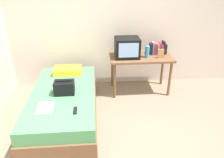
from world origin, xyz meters
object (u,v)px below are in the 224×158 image
object	(u,v)px
tv	(127,48)
bed	(65,105)
book_row	(158,48)
picture_frame	(161,54)
handbag	(64,87)
magazine	(45,108)
remote_dark	(75,110)
water_bottle	(147,52)
pillow	(68,70)
remote_silver	(54,89)
desk	(141,61)

from	to	relation	value
tv	bed	bearing A→B (deg)	-144.29
book_row	picture_frame	distance (m)	0.25
bed	picture_frame	distance (m)	1.93
handbag	magazine	xyz separation A→B (m)	(-0.22, -0.38, -0.10)
tv	remote_dark	distance (m)	1.66
water_bottle	picture_frame	xyz separation A→B (m)	(0.24, -0.07, -0.02)
handbag	tv	bearing A→B (deg)	38.61
bed	book_row	xyz separation A→B (m)	(1.72, 0.92, 0.60)
water_bottle	pillow	bearing A→B (deg)	-178.22
water_bottle	pillow	xyz separation A→B (m)	(-1.47, -0.05, -0.30)
bed	remote_silver	size ratio (longest dim) A/B	13.89
desk	book_row	xyz separation A→B (m)	(0.35, 0.13, 0.20)
remote_dark	pillow	bearing A→B (deg)	99.97
picture_frame	remote_silver	xyz separation A→B (m)	(-1.86, -0.62, -0.32)
magazine	remote_silver	size ratio (longest dim) A/B	2.01
remote_dark	remote_silver	size ratio (longest dim) A/B	1.08
picture_frame	remote_dark	bearing A→B (deg)	-140.41
pillow	remote_silver	world-z (taller)	pillow
magazine	water_bottle	bearing A→B (deg)	35.54
handbag	book_row	bearing A→B (deg)	30.17
book_row	pillow	distance (m)	1.76
tv	pillow	xyz separation A→B (m)	(-1.10, -0.10, -0.37)
desk	magazine	bearing A→B (deg)	-141.54
desk	pillow	size ratio (longest dim) A/B	2.32
desk	handbag	size ratio (longest dim) A/B	3.87
bed	pillow	world-z (taller)	pillow
water_bottle	remote_dark	xyz separation A→B (m)	(-1.25, -1.29, -0.34)
bed	remote_dark	xyz separation A→B (m)	(0.22, -0.55, 0.25)
water_bottle	book_row	size ratio (longest dim) A/B	0.67
pillow	handbag	bearing A→B (deg)	-87.76
book_row	tv	bearing A→B (deg)	-168.36
bed	water_bottle	xyz separation A→B (m)	(1.47, 0.74, 0.59)
desk	remote_dark	bearing A→B (deg)	-130.42
tv	desk	bearing A→B (deg)	0.03
pillow	magazine	size ratio (longest dim) A/B	1.73
pillow	remote_silver	xyz separation A→B (m)	(-0.16, -0.63, -0.04)
magazine	bed	bearing A→B (deg)	67.27
desk	water_bottle	bearing A→B (deg)	-29.08
desk	water_bottle	world-z (taller)	water_bottle
pillow	handbag	distance (m)	0.76
bed	book_row	size ratio (longest dim) A/B	6.27
desk	remote_dark	world-z (taller)	desk
water_bottle	remote_silver	distance (m)	1.79
water_bottle	remote_silver	bearing A→B (deg)	-157.24
water_bottle	magazine	size ratio (longest dim) A/B	0.73
bed	remote_dark	bearing A→B (deg)	-67.92
book_row	remote_dark	world-z (taller)	book_row
desk	tv	world-z (taller)	tv
desk	water_bottle	size ratio (longest dim) A/B	5.46
tv	water_bottle	distance (m)	0.38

